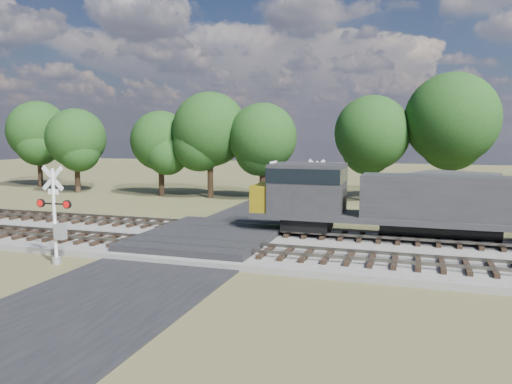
% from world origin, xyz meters
% --- Properties ---
extents(ground, '(160.00, 160.00, 0.00)m').
position_xyz_m(ground, '(0.00, 0.00, 0.00)').
color(ground, '#50532C').
rests_on(ground, ground).
extents(ballast_bed, '(140.00, 10.00, 0.30)m').
position_xyz_m(ballast_bed, '(10.00, 0.50, 0.15)').
color(ballast_bed, gray).
rests_on(ballast_bed, ground).
extents(road, '(7.00, 60.00, 0.08)m').
position_xyz_m(road, '(0.00, 0.00, 0.04)').
color(road, black).
rests_on(road, ground).
extents(crossing_panel, '(7.00, 9.00, 0.62)m').
position_xyz_m(crossing_panel, '(0.00, 0.50, 0.32)').
color(crossing_panel, '#262628').
rests_on(crossing_panel, ground).
extents(track_near, '(140.00, 2.60, 0.33)m').
position_xyz_m(track_near, '(3.12, -2.00, 0.41)').
color(track_near, black).
rests_on(track_near, ballast_bed).
extents(track_far, '(140.00, 2.60, 0.33)m').
position_xyz_m(track_far, '(3.12, 3.00, 0.41)').
color(track_far, black).
rests_on(track_far, ballast_bed).
extents(crossing_signal_near, '(1.85, 0.40, 4.60)m').
position_xyz_m(crossing_signal_near, '(-4.98, -5.83, 1.91)').
color(crossing_signal_near, silver).
rests_on(crossing_signal_near, ground).
extents(crossing_signal_far, '(1.79, 0.39, 4.44)m').
position_xyz_m(crossing_signal_far, '(4.61, 7.01, 1.85)').
color(crossing_signal_far, silver).
rests_on(crossing_signal_far, ground).
extents(equipment_shed, '(6.53, 6.53, 3.37)m').
position_xyz_m(equipment_shed, '(13.18, 11.77, 1.71)').
color(equipment_shed, '#4A2E20').
rests_on(equipment_shed, ground).
extents(treeline, '(80.18, 10.65, 11.88)m').
position_xyz_m(treeline, '(13.07, 20.42, 6.69)').
color(treeline, black).
rests_on(treeline, ground).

